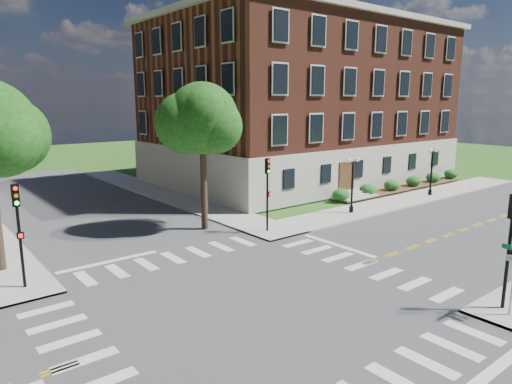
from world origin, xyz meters
TOP-DOWN VIEW (x-y plane):
  - ground at (0.00, 0.00)m, footprint 160.00×160.00m
  - road_ew at (0.00, 0.00)m, footprint 90.00×12.00m
  - road_ns at (0.00, 0.00)m, footprint 12.00×90.00m
  - sidewalk_ne at (15.38, 15.38)m, footprint 34.00×34.00m
  - crosswalk_east at (7.20, 0.00)m, footprint 2.20×10.20m
  - stop_bar_east at (8.80, 3.00)m, footprint 0.40×5.50m
  - main_building at (24.00, 21.99)m, footprint 30.60×22.40m
  - shrub_row at (27.00, 10.80)m, footprint 18.00×2.00m
  - tree_d at (4.48, 11.02)m, footprint 4.65×4.65m
  - traffic_signal_se at (7.58, -7.03)m, footprint 0.38×0.45m
  - traffic_signal_ne at (7.26, 7.76)m, footprint 0.38×0.44m
  - traffic_signal_nw at (-7.37, 7.66)m, footprint 0.36×0.42m
  - twin_lamp_west at (15.54, 7.63)m, footprint 1.36×0.36m
  - twin_lamp_east at (26.27, 7.46)m, footprint 1.36×0.36m

SIDE VIEW (x-z plane):
  - ground at x=0.00m, z-range 0.00..0.00m
  - crosswalk_east at x=7.20m, z-range -0.01..0.01m
  - stop_bar_east at x=8.80m, z-range 0.00..0.00m
  - shrub_row at x=27.00m, z-range -0.65..0.65m
  - road_ew at x=0.00m, z-range 0.00..0.01m
  - road_ns at x=0.00m, z-range 0.00..0.01m
  - sidewalk_ne at x=15.38m, z-range 0.00..0.12m
  - twin_lamp_west at x=15.54m, z-range 0.41..4.64m
  - twin_lamp_east at x=26.27m, z-range 0.41..4.64m
  - traffic_signal_se at x=7.58m, z-range 0.79..5.59m
  - traffic_signal_ne at x=7.26m, z-range 0.79..5.59m
  - traffic_signal_nw at x=-7.37m, z-range 0.79..5.59m
  - tree_d at x=4.48m, z-range 2.56..12.17m
  - main_building at x=24.00m, z-range 0.09..16.59m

